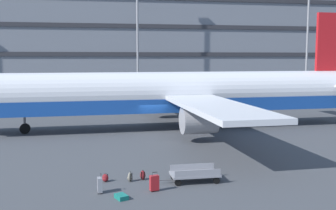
% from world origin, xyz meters
% --- Properties ---
extents(ground_plane, '(600.00, 600.00, 0.00)m').
position_xyz_m(ground_plane, '(0.00, 0.00, 0.00)').
color(ground_plane, '#424449').
extents(terminal_structure, '(140.10, 15.43, 19.44)m').
position_xyz_m(terminal_structure, '(0.00, 43.10, 9.72)').
color(terminal_structure, slate).
rests_on(terminal_structure, ground_plane).
extents(airliner, '(41.68, 33.65, 11.13)m').
position_xyz_m(airliner, '(2.57, 1.63, 3.21)').
color(airliner, silver).
rests_on(airliner, ground_plane).
extents(light_mast_left, '(1.80, 0.50, 23.78)m').
position_xyz_m(light_mast_left, '(1.88, 30.89, 13.61)').
color(light_mast_left, gray).
rests_on(light_mast_left, ground_plane).
extents(light_mast_center_left, '(1.80, 0.50, 21.12)m').
position_xyz_m(light_mast_center_left, '(31.89, 30.89, 12.24)').
color(light_mast_center_left, gray).
rests_on(light_mast_center_left, ground_plane).
extents(suitcase_laid_flat, '(0.26, 0.43, 0.98)m').
position_xyz_m(suitcase_laid_flat, '(-4.99, -15.95, 0.41)').
color(suitcase_laid_flat, gray).
rests_on(suitcase_laid_flat, ground_plane).
extents(suitcase_large, '(0.68, 0.80, 0.21)m').
position_xyz_m(suitcase_large, '(-4.00, -16.99, 0.11)').
color(suitcase_large, '#147266').
rests_on(suitcase_large, ground_plane).
extents(suitcase_navy, '(0.49, 0.33, 1.00)m').
position_xyz_m(suitcase_navy, '(-2.30, -16.15, 0.43)').
color(suitcase_navy, '#B21E23').
rests_on(suitcase_navy, ground_plane).
extents(backpack_black, '(0.33, 0.31, 0.57)m').
position_xyz_m(backpack_black, '(-2.65, -14.15, 0.25)').
color(backpack_black, maroon).
rests_on(backpack_black, ground_plane).
extents(backpack_upright, '(0.41, 0.38, 0.47)m').
position_xyz_m(backpack_upright, '(-4.68, -14.15, 0.20)').
color(backpack_upright, maroon).
rests_on(backpack_upright, ground_plane).
extents(backpack_silver, '(0.34, 0.38, 0.56)m').
position_xyz_m(backpack_silver, '(-3.37, -14.34, 0.25)').
color(backpack_silver, gray).
rests_on(backpack_silver, ground_plane).
extents(baggage_cart, '(3.30, 1.31, 0.82)m').
position_xyz_m(baggage_cart, '(0.07, -15.01, 0.43)').
color(baggage_cart, gray).
rests_on(baggage_cart, ground_plane).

